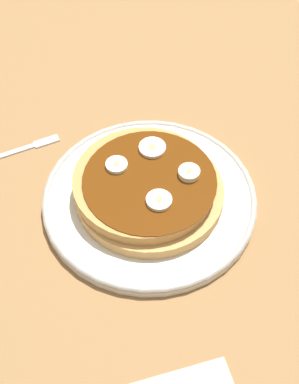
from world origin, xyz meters
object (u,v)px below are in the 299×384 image
Objects in this scene: plate at (149,199)px; pancake_stack at (148,188)px; banana_slice_1 at (152,148)px; fork at (19,149)px; banana_slice_0 at (156,201)px; banana_slice_2 at (117,165)px; banana_slice_3 at (189,173)px.

pancake_stack is (-0.20, -0.19, 2.08)cm from plate.
banana_slice_1 is 19.29cm from fork.
plate is at bearing 173.51° from banana_slice_0.
fork is (-14.31, -14.12, -0.57)cm from plate.
banana_slice_1 reaches higher than fork.
banana_slice_2 reaches higher than pancake_stack.
plate is 8.73× the size of banana_slice_0.
banana_slice_2 reaches higher than plate.
banana_slice_3 is (5.50, 2.89, 0.16)cm from banana_slice_1.
banana_slice_2 is (-3.42, -3.17, 3.99)cm from plate.
banana_slice_0 is 7.46cm from banana_slice_2.
banana_slice_1 is 1.26× the size of banana_slice_2.
banana_slice_0 reaches higher than pancake_stack.
banana_slice_1 is at bearing 59.27° from fork.
pancake_stack is 5.56cm from banana_slice_3.
plate is 1.45× the size of pancake_stack.
banana_slice_3 is at bearing 27.75° from banana_slice_1.
banana_slice_3 is (0.96, 5.07, 2.06)cm from pancake_stack.
pancake_stack is 6.99× the size of banana_slice_3.
plate is 9.87× the size of banana_slice_2.
banana_slice_0 is at bearing 37.61° from fork.
banana_slice_2 is at bearing -137.31° from pancake_stack.
pancake_stack is 6.82× the size of banana_slice_2.
banana_slice_0 is 22.95cm from fork.
plate is 6.44cm from banana_slice_3.
banana_slice_1 and banana_slice_2 have the same top height.
banana_slice_1 is at bearing 154.34° from pancake_stack.
banana_slice_0 is 5.95cm from banana_slice_3.
banana_slice_2 is 16.11cm from fork.
pancake_stack is 20.01cm from fork.
banana_slice_0 is (3.70, -0.20, 1.92)cm from pancake_stack.
pancake_stack reaches higher than fork.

